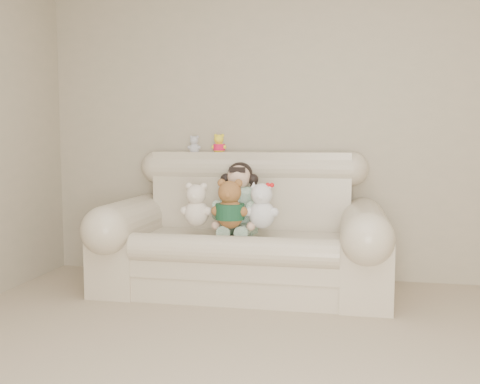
% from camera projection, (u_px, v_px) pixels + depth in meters
% --- Properties ---
extents(wall_back, '(4.50, 0.00, 4.50)m').
position_uv_depth(wall_back, '(318.00, 118.00, 4.26)').
color(wall_back, '#A29881').
rests_on(wall_back, ground).
extents(sofa, '(2.10, 0.95, 1.03)m').
position_uv_depth(sofa, '(243.00, 222.00, 3.94)').
color(sofa, beige).
rests_on(sofa, floor).
extents(seated_child, '(0.38, 0.44, 0.55)m').
position_uv_depth(seated_child, '(239.00, 197.00, 4.01)').
color(seated_child, '#33764F').
rests_on(seated_child, sofa).
extents(brown_teddy, '(0.31, 0.28, 0.41)m').
position_uv_depth(brown_teddy, '(230.00, 199.00, 3.77)').
color(brown_teddy, brown).
rests_on(brown_teddy, sofa).
extents(white_cat, '(0.27, 0.22, 0.39)m').
position_uv_depth(white_cat, '(262.00, 201.00, 3.78)').
color(white_cat, silver).
rests_on(white_cat, sofa).
extents(cream_teddy, '(0.26, 0.22, 0.37)m').
position_uv_depth(cream_teddy, '(197.00, 200.00, 3.87)').
color(cream_teddy, white).
rests_on(cream_teddy, sofa).
extents(yellow_mini_bear, '(0.15, 0.13, 0.19)m').
position_uv_depth(yellow_mini_bear, '(219.00, 142.00, 4.29)').
color(yellow_mini_bear, yellow).
rests_on(yellow_mini_bear, sofa).
extents(grey_mini_plush, '(0.14, 0.12, 0.17)m').
position_uv_depth(grey_mini_plush, '(194.00, 143.00, 4.30)').
color(grey_mini_plush, silver).
rests_on(grey_mini_plush, sofa).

